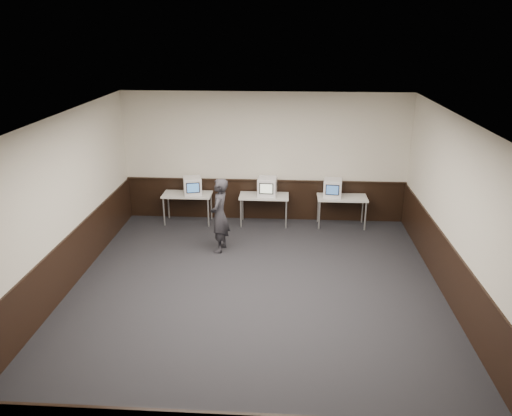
{
  "coord_description": "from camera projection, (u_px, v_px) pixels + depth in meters",
  "views": [
    {
      "loc": [
        0.53,
        -7.94,
        4.66
      ],
      "look_at": [
        -0.07,
        1.6,
        1.15
      ],
      "focal_mm": 35.0,
      "sensor_mm": 36.0,
      "label": 1
    }
  ],
  "objects": [
    {
      "name": "desk_left",
      "position": [
        187.0,
        197.0,
        12.33
      ],
      "size": [
        1.2,
        0.6,
        0.75
      ],
      "color": "silver",
      "rests_on": "ground"
    },
    {
      "name": "wainscot_rail",
      "position": [
        265.0,
        180.0,
        12.44
      ],
      "size": [
        6.98,
        0.06,
        0.04
      ],
      "primitive_type": "cube",
      "color": "black",
      "rests_on": "wainscot_back"
    },
    {
      "name": "floor",
      "position": [
        254.0,
        297.0,
        9.08
      ],
      "size": [
        8.0,
        8.0,
        0.0
      ],
      "primitive_type": "plane",
      "color": "black",
      "rests_on": "ground"
    },
    {
      "name": "left_wall",
      "position": [
        55.0,
        211.0,
        8.73
      ],
      "size": [
        0.0,
        8.0,
        8.0
      ],
      "primitive_type": "plane",
      "rotation": [
        1.57,
        0.0,
        1.57
      ],
      "color": "silver",
      "rests_on": "ground"
    },
    {
      "name": "person",
      "position": [
        220.0,
        215.0,
        10.71
      ],
      "size": [
        0.48,
        0.65,
        1.64
      ],
      "primitive_type": "imported",
      "rotation": [
        0.0,
        0.0,
        -1.72
      ],
      "color": "#252429",
      "rests_on": "ground"
    },
    {
      "name": "front_wall",
      "position": [
        227.0,
        365.0,
        4.78
      ],
      "size": [
        7.0,
        0.0,
        7.0
      ],
      "primitive_type": "plane",
      "rotation": [
        -1.57,
        0.0,
        0.0
      ],
      "color": "silver",
      "rests_on": "ground"
    },
    {
      "name": "wainscot_back",
      "position": [
        265.0,
        200.0,
        12.63
      ],
      "size": [
        6.98,
        0.04,
        1.0
      ],
      "primitive_type": "cube",
      "color": "black",
      "rests_on": "back_wall"
    },
    {
      "name": "desk_center",
      "position": [
        264.0,
        198.0,
        12.22
      ],
      "size": [
        1.2,
        0.6,
        0.75
      ],
      "color": "silver",
      "rests_on": "ground"
    },
    {
      "name": "ceiling",
      "position": [
        254.0,
        122.0,
        7.98
      ],
      "size": [
        8.0,
        8.0,
        0.0
      ],
      "primitive_type": "plane",
      "rotation": [
        3.14,
        0.0,
        0.0
      ],
      "color": "white",
      "rests_on": "back_wall"
    },
    {
      "name": "desk_right",
      "position": [
        342.0,
        200.0,
        12.11
      ],
      "size": [
        1.2,
        0.6,
        0.75
      ],
      "color": "silver",
      "rests_on": "ground"
    },
    {
      "name": "emac_center",
      "position": [
        267.0,
        187.0,
        12.12
      ],
      "size": [
        0.47,
        0.51,
        0.45
      ],
      "rotation": [
        0.0,
        0.0,
        -0.06
      ],
      "color": "white",
      "rests_on": "desk_center"
    },
    {
      "name": "emac_right",
      "position": [
        333.0,
        188.0,
        12.05
      ],
      "size": [
        0.48,
        0.5,
        0.43
      ],
      "rotation": [
        0.0,
        0.0,
        -0.11
      ],
      "color": "white",
      "rests_on": "desk_right"
    },
    {
      "name": "back_wall",
      "position": [
        265.0,
        157.0,
        12.27
      ],
      "size": [
        7.0,
        0.0,
        7.0
      ],
      "primitive_type": "plane",
      "rotation": [
        1.57,
        0.0,
        0.0
      ],
      "color": "silver",
      "rests_on": "ground"
    },
    {
      "name": "emac_left",
      "position": [
        192.0,
        186.0,
        12.19
      ],
      "size": [
        0.53,
        0.54,
        0.43
      ],
      "rotation": [
        0.0,
        0.0,
        0.25
      ],
      "color": "white",
      "rests_on": "desk_left"
    },
    {
      "name": "wainscot_right",
      "position": [
        453.0,
        279.0,
        8.7
      ],
      "size": [
        0.04,
        7.98,
        1.0
      ],
      "primitive_type": "cube",
      "color": "black",
      "rests_on": "right_wall"
    },
    {
      "name": "wainscot_left",
      "position": [
        65.0,
        267.0,
        9.11
      ],
      "size": [
        0.04,
        7.98,
        1.0
      ],
      "primitive_type": "cube",
      "color": "black",
      "rests_on": "left_wall"
    },
    {
      "name": "right_wall",
      "position": [
        463.0,
        220.0,
        8.32
      ],
      "size": [
        0.0,
        8.0,
        8.0
      ],
      "primitive_type": "plane",
      "rotation": [
        1.57,
        0.0,
        -1.57
      ],
      "color": "silver",
      "rests_on": "ground"
    }
  ]
}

